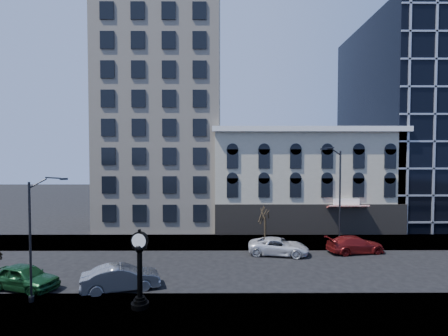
{
  "coord_description": "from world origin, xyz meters",
  "views": [
    {
      "loc": [
        1.84,
        -25.89,
        9.04
      ],
      "look_at": [
        2.0,
        4.0,
        8.0
      ],
      "focal_mm": 26.0,
      "sensor_mm": 36.0,
      "label": 1
    }
  ],
  "objects_px": {
    "street_lamp_near": "(40,206)",
    "car_near_a": "(24,277)",
    "street_clock": "(140,272)",
    "car_near_b": "(121,278)"
  },
  "relations": [
    {
      "from": "street_lamp_near",
      "to": "car_near_a",
      "type": "bearing_deg",
      "value": 114.4
    },
    {
      "from": "street_clock",
      "to": "street_lamp_near",
      "type": "xyz_separation_m",
      "value": [
        -6.35,
        1.0,
        3.78
      ]
    },
    {
      "from": "street_clock",
      "to": "car_near_b",
      "type": "bearing_deg",
      "value": 131.97
    },
    {
      "from": "street_lamp_near",
      "to": "street_clock",
      "type": "bearing_deg",
      "value": -33.67
    },
    {
      "from": "street_lamp_near",
      "to": "car_near_b",
      "type": "distance_m",
      "value": 7.0
    },
    {
      "from": "street_lamp_near",
      "to": "car_near_a",
      "type": "relative_size",
      "value": 1.6
    },
    {
      "from": "street_lamp_near",
      "to": "car_near_a",
      "type": "height_order",
      "value": "street_lamp_near"
    },
    {
      "from": "street_clock",
      "to": "car_near_a",
      "type": "distance_m",
      "value": 9.25
    },
    {
      "from": "street_lamp_near",
      "to": "car_near_b",
      "type": "xyz_separation_m",
      "value": [
        4.36,
        1.8,
        -5.18
      ]
    },
    {
      "from": "street_lamp_near",
      "to": "car_near_a",
      "type": "distance_m",
      "value": 6.01
    }
  ]
}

